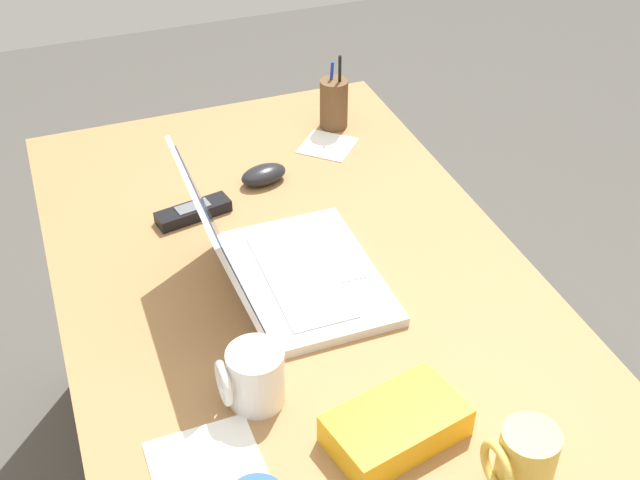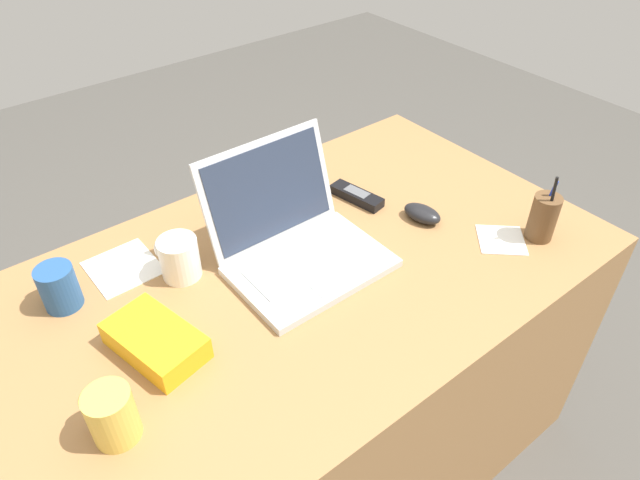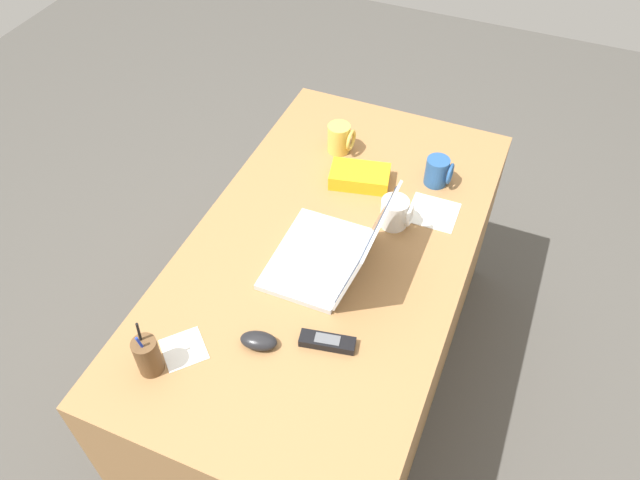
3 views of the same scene
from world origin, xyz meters
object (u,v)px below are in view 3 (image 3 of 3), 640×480
coffee_mug_white (438,172)px  coffee_mug_tall (395,213)px  cordless_phone (327,342)px  coffee_mug_spare (340,138)px  laptop (332,254)px  pen_holder (148,356)px  computer_mouse (259,341)px  snack_bag (360,177)px

coffee_mug_white → coffee_mug_tall: coffee_mug_white is taller
coffee_mug_white → cordless_phone: coffee_mug_white is taller
coffee_mug_white → coffee_mug_spare: coffee_mug_spare is taller
laptop → pen_holder: size_ratio=1.91×
cordless_phone → coffee_mug_white: bearing=172.6°
computer_mouse → snack_bag: snack_bag is taller
cordless_phone → snack_bag: bearing=-167.3°
computer_mouse → pen_holder: bearing=-63.9°
coffee_mug_spare → snack_bag: size_ratio=0.53×
computer_mouse → coffee_mug_spare: (-0.83, -0.10, 0.03)m
cordless_phone → snack_bag: 0.65m
laptop → coffee_mug_tall: 0.26m
coffee_mug_white → pen_holder: size_ratio=0.55×
cordless_phone → pen_holder: bearing=-58.3°
laptop → cordless_phone: bearing=19.4°
laptop → snack_bag: size_ratio=1.74×
coffee_mug_tall → snack_bag: (-0.14, -0.17, -0.02)m
coffee_mug_spare → laptop: bearing=19.0°
computer_mouse → coffee_mug_white: coffee_mug_white is taller
computer_mouse → snack_bag: (-0.70, 0.02, 0.01)m
computer_mouse → coffee_mug_spare: size_ratio=0.96×
pen_holder → coffee_mug_white: bearing=153.6°
computer_mouse → pen_holder: (0.17, -0.22, 0.04)m
laptop → coffee_mug_tall: size_ratio=3.46×
coffee_mug_tall → coffee_mug_spare: 0.40m
laptop → computer_mouse: size_ratio=3.41×
laptop → coffee_mug_tall: laptop is taller
coffee_mug_tall → pen_holder: 0.84m
cordless_phone → coffee_mug_tall: bearing=177.1°
cordless_phone → pen_holder: pen_holder is taller
coffee_mug_tall → pen_holder: (0.73, -0.41, 0.01)m
coffee_mug_white → pen_holder: (0.97, -0.48, 0.01)m
coffee_mug_white → coffee_mug_tall: bearing=-16.4°
coffee_mug_white → snack_bag: bearing=-67.8°
laptop → computer_mouse: (0.33, -0.07, -0.03)m
cordless_phone → snack_bag: snack_bag is taller
pen_holder → snack_bag: bearing=164.4°
laptop → coffee_mug_tall: (-0.23, 0.12, -0.00)m
coffee_mug_spare → snack_bag: (0.13, 0.12, -0.03)m
coffee_mug_spare → snack_bag: bearing=42.9°
computer_mouse → coffee_mug_tall: (-0.56, 0.19, 0.03)m
coffee_mug_spare → coffee_mug_white: bearing=84.4°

